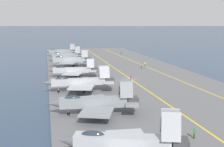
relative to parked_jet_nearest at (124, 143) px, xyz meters
name	(u,v)px	position (x,y,z in m)	size (l,w,h in m)	color
ground_plane	(130,80)	(48.41, -15.35, -2.96)	(2000.00, 2000.00, 0.00)	#2D425B
carrier_deck	(130,79)	(48.41, -15.35, -2.76)	(192.22, 47.82, 0.40)	slate
deck_stripe_foul_line	(171,77)	(48.41, -28.50, -2.56)	(173.00, 0.36, 0.01)	yellow
deck_stripe_centerline	(130,79)	(48.41, -15.35, -2.56)	(173.00, 0.36, 0.01)	yellow
parked_jet_nearest	(124,143)	(0.00, 0.00, 0.00)	(11.98, 15.90, 6.82)	#A8AAAF
parked_jet_second	(95,102)	(18.54, 0.38, -0.24)	(14.49, 16.75, 6.24)	gray
parked_jet_third	(80,82)	(36.10, 1.04, -0.06)	(13.74, 17.56, 6.22)	#A8AAAF
parked_jet_fourth	(74,70)	(54.46, 0.88, -0.31)	(12.36, 15.66, 5.66)	#A8AAAF
parked_jet_fifth	(70,60)	(74.29, 0.23, 0.23)	(13.73, 16.37, 6.39)	#93999E
parked_jet_sixth	(66,55)	(92.53, 0.46, -0.19)	(13.29, 15.19, 6.14)	gray
parked_jet_seventh	(62,51)	(109.99, 1.34, -0.33)	(13.98, 15.85, 5.88)	gray
crew_white_vest	(145,64)	(69.38, -27.63, -1.63)	(0.44, 0.36, 1.69)	#232328
crew_green_vest	(194,133)	(4.44, -11.88, -1.64)	(0.43, 0.46, 1.68)	#383328
crew_purple_vest	(131,77)	(45.61, -14.75, -1.58)	(0.43, 0.46, 1.78)	#232328
crew_blue_vest	(121,53)	(108.64, -28.77, -1.57)	(0.34, 0.43, 1.80)	#232328
crew_brown_vest	(142,66)	(65.06, -24.75, -1.61)	(0.35, 0.43, 1.73)	#232328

